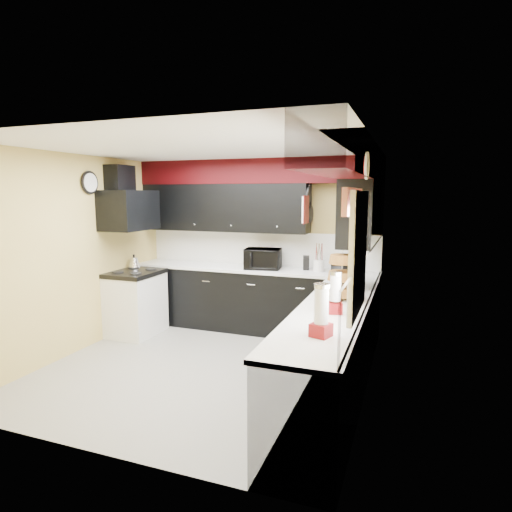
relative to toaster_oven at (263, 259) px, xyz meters
The scene contains 35 objects.
ground 1.82m from the toaster_oven, 97.18° to the right, with size 3.60×3.60×0.00m, color gray.
wall_back 0.43m from the toaster_oven, 117.64° to the left, with size 3.60×0.06×2.50m, color #E0C666.
wall_right 2.18m from the toaster_oven, 41.90° to the right, with size 0.06×3.60×2.50m, color #E0C666.
wall_left 2.46m from the toaster_oven, 143.81° to the right, with size 0.06×3.60×2.50m, color #E0C666.
ceiling 2.03m from the toaster_oven, 97.18° to the right, with size 3.60×3.60×0.06m, color white.
cab_back 0.66m from the toaster_oven, 164.96° to the left, with size 3.60×0.60×0.90m, color black.
cab_right 2.28m from the toaster_oven, 53.05° to the right, with size 0.60×3.00×0.90m, color black.
counter_back 0.25m from the toaster_oven, 164.96° to the left, with size 3.62×0.64×0.04m, color white.
counter_right 2.20m from the toaster_oven, 53.05° to the right, with size 0.64×3.02×0.04m, color white.
splash_back 0.40m from the toaster_oven, 118.33° to the left, with size 3.60×0.02×0.50m, color white.
splash_right 2.17m from the toaster_oven, 42.07° to the right, with size 0.02×3.60×0.50m, color white.
upper_back 1.00m from the toaster_oven, 165.69° to the left, with size 2.60×0.35×0.70m, color black.
upper_right 1.70m from the toaster_oven, 20.91° to the right, with size 0.35×1.80×0.70m, color black.
soffit_back 1.26m from the toaster_oven, 137.23° to the left, with size 3.60×0.36×0.35m, color black.
soffit_right 2.50m from the toaster_oven, 48.61° to the right, with size 0.36×3.24×0.35m, color black.
stove 1.94m from the toaster_oven, 157.39° to the right, with size 0.60×0.75×0.86m, color white.
cooktop 1.83m from the toaster_oven, 157.39° to the right, with size 0.62×0.77×0.06m, color black.
hood 1.99m from the toaster_oven, 157.98° to the right, with size 0.50×0.78×0.55m, color black.
hood_duct 2.28m from the toaster_oven, 159.38° to the right, with size 0.24×0.40×0.40m, color black.
window 2.88m from the toaster_oven, 55.72° to the right, with size 0.03×0.86×0.96m, color white, non-canonical shape.
valance 2.94m from the toaster_oven, 56.65° to the right, with size 0.04×0.88×0.20m, color red.
pan_top 1.12m from the toaster_oven, ahead, with size 0.03×0.22×0.40m, color black, non-canonical shape.
pan_mid 0.92m from the toaster_oven, ahead, with size 0.03×0.28×0.46m, color black, non-canonical shape.
pan_low 0.93m from the toaster_oven, 19.78° to the left, with size 0.03×0.24×0.42m, color black, non-canonical shape.
cut_board 0.98m from the toaster_oven, 13.12° to the right, with size 0.03×0.26×0.35m, color white.
baskets 1.94m from the toaster_oven, 46.33° to the right, with size 0.27×0.27×0.50m, color brown, non-canonical shape.
clock 2.53m from the toaster_oven, 148.41° to the right, with size 0.03×0.30×0.30m, color black, non-canonical shape.
deco_plate 2.67m from the toaster_oven, 48.61° to the right, with size 0.03×0.24×0.24m, color white, non-canonical shape.
toaster_oven is the anchor object (origin of this frame).
microwave 1.49m from the toaster_oven, 30.65° to the right, with size 0.49×0.33×0.27m, color black.
utensil_crock 0.81m from the toaster_oven, ahead, with size 0.15×0.15×0.16m, color silver.
knife_block 0.62m from the toaster_oven, 11.31° to the left, with size 0.09×0.12×0.19m, color black.
kettle 1.92m from the toaster_oven, 166.02° to the right, with size 0.17×0.17×0.15m, color silver, non-canonical shape.
dispenser_a 2.39m from the toaster_oven, 55.13° to the right, with size 0.13×0.13×0.34m, color #67050A, non-canonical shape.
dispenser_b 2.98m from the toaster_oven, 62.42° to the right, with size 0.14×0.14×0.37m, color #700F00, non-canonical shape.
Camera 1 is at (2.16, -4.27, 2.00)m, focal length 30.00 mm.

